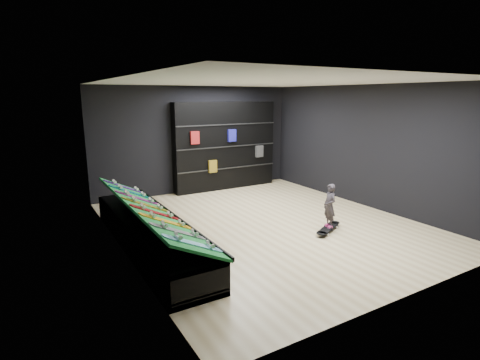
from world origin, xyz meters
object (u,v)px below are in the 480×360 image
floor_skateboard (328,229)px  child (329,214)px  back_shelving (225,146)px  display_rack (149,235)px

floor_skateboard → child: child is taller
back_shelving → floor_skateboard: bearing=-89.4°
display_rack → child: (3.43, -1.04, 0.11)m
back_shelving → floor_skateboard: back_shelving is taller
display_rack → floor_skateboard: bearing=-16.9°
back_shelving → child: 4.46m
child → back_shelving: bearing=-167.0°
display_rack → back_shelving: 4.85m
display_rack → floor_skateboard: size_ratio=4.59×
floor_skateboard → back_shelving: bearing=64.3°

